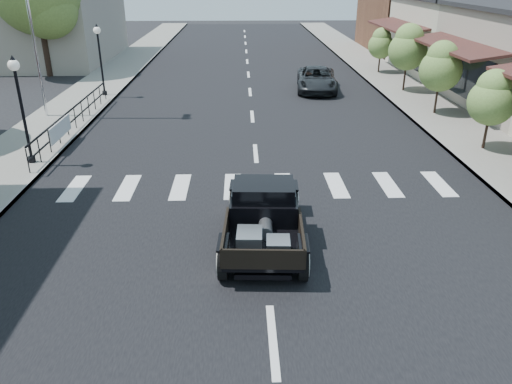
{
  "coord_description": "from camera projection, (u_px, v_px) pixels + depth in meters",
  "views": [
    {
      "loc": [
        -0.52,
        -10.06,
        6.07
      ],
      "look_at": [
        -0.16,
        1.35,
        1.0
      ],
      "focal_mm": 35.0,
      "sensor_mm": 36.0,
      "label": 1
    }
  ],
  "objects": [
    {
      "name": "ground",
      "position": [
        265.0,
        254.0,
        11.67
      ],
      "size": [
        120.0,
        120.0,
        0.0
      ],
      "primitive_type": "plane",
      "color": "black",
      "rests_on": "ground"
    },
    {
      "name": "road",
      "position": [
        251.0,
        101.0,
        25.36
      ],
      "size": [
        14.0,
        80.0,
        0.02
      ],
      "primitive_type": "cube",
      "color": "black",
      "rests_on": "ground"
    },
    {
      "name": "road_markings",
      "position": [
        253.0,
        130.0,
        20.8
      ],
      "size": [
        12.0,
        60.0,
        0.06
      ],
      "primitive_type": null,
      "color": "silver",
      "rests_on": "ground"
    },
    {
      "name": "sidewalk_left",
      "position": [
        82.0,
        101.0,
        25.09
      ],
      "size": [
        3.0,
        80.0,
        0.15
      ],
      "primitive_type": "cube",
      "color": "gray",
      "rests_on": "ground"
    },
    {
      "name": "sidewalk_right",
      "position": [
        416.0,
        98.0,
        25.58
      ],
      "size": [
        3.0,
        80.0,
        0.15
      ],
      "primitive_type": "cube",
      "color": "gray",
      "rests_on": "ground"
    },
    {
      "name": "low_building_left",
      "position": [
        38.0,
        25.0,
        35.8
      ],
      "size": [
        10.0,
        12.0,
        5.0
      ],
      "primitive_type": "cube",
      "color": "gray",
      "rests_on": "ground"
    },
    {
      "name": "storefront_far",
      "position": [
        487.0,
        37.0,
        31.28
      ],
      "size": [
        10.0,
        9.0,
        4.5
      ],
      "primitive_type": "cube",
      "color": "#B9B19C",
      "rests_on": "ground"
    },
    {
      "name": "far_building_right",
      "position": [
        439.0,
        6.0,
        39.92
      ],
      "size": [
        11.0,
        10.0,
        7.0
      ],
      "primitive_type": "cube",
      "color": "brown",
      "rests_on": "ground"
    },
    {
      "name": "railing",
      "position": [
        75.0,
        116.0,
        20.33
      ],
      "size": [
        0.08,
        10.0,
        1.0
      ],
      "primitive_type": null,
      "color": "black",
      "rests_on": "sidewalk_left"
    },
    {
      "name": "banner",
      "position": [
        62.0,
        136.0,
        18.59
      ],
      "size": [
        0.04,
        2.2,
        0.6
      ],
      "primitive_type": null,
      "color": "silver",
      "rests_on": "sidewalk_left"
    },
    {
      "name": "lamp_post_b",
      "position": [
        23.0,
        111.0,
        16.15
      ],
      "size": [
        0.36,
        0.36,
        3.53
      ],
      "primitive_type": null,
      "color": "black",
      "rests_on": "sidewalk_left"
    },
    {
      "name": "lamp_post_c",
      "position": [
        101.0,
        60.0,
        25.29
      ],
      "size": [
        0.36,
        0.36,
        3.53
      ],
      "primitive_type": null,
      "color": "black",
      "rests_on": "sidewalk_left"
    },
    {
      "name": "big_tree_far",
      "position": [
        40.0,
        12.0,
        29.85
      ],
      "size": [
        5.2,
        5.2,
        7.64
      ],
      "primitive_type": null,
      "color": "#5B7532",
      "rests_on": "ground"
    },
    {
      "name": "small_tree_b",
      "position": [
        490.0,
        111.0,
        17.63
      ],
      "size": [
        1.65,
        1.65,
        2.74
      ],
      "primitive_type": null,
      "color": "#5A7B38",
      "rests_on": "sidewalk_right"
    },
    {
      "name": "small_tree_c",
      "position": [
        439.0,
        79.0,
        22.09
      ],
      "size": [
        1.84,
        1.84,
        3.07
      ],
      "primitive_type": null,
      "color": "#5A7B38",
      "rests_on": "sidewalk_right"
    },
    {
      "name": "small_tree_d",
      "position": [
        407.0,
        59.0,
        26.35
      ],
      "size": [
        2.0,
        2.0,
        3.34
      ],
      "primitive_type": null,
      "color": "#5A7B38",
      "rests_on": "sidewalk_right"
    },
    {
      "name": "small_tree_e",
      "position": [
        380.0,
        51.0,
        31.29
      ],
      "size": [
        1.57,
        1.57,
        2.62
      ],
      "primitive_type": null,
      "color": "#5A7B38",
      "rests_on": "sidewalk_right"
    },
    {
      "name": "hotrod_pickup",
      "position": [
        264.0,
        214.0,
        11.86
      ],
      "size": [
        2.29,
        4.53,
        1.54
      ],
      "primitive_type": null,
      "rotation": [
        0.0,
        0.0,
        -0.05
      ],
      "color": "black",
      "rests_on": "ground"
    },
    {
      "name": "second_car",
      "position": [
        317.0,
        80.0,
        27.26
      ],
      "size": [
        2.53,
        4.71,
        1.26
      ],
      "primitive_type": "imported",
      "rotation": [
        0.0,
        0.0,
        -0.1
      ],
      "color": "black",
      "rests_on": "ground"
    }
  ]
}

